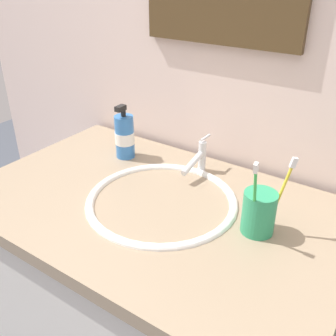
# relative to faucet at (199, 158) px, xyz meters

# --- Properties ---
(tiled_wall_back) EXTENTS (2.22, 0.04, 2.40)m
(tiled_wall_back) POSITION_rel_faucet_xyz_m (-0.02, 0.15, 0.23)
(tiled_wall_back) COLOR beige
(tiled_wall_back) RESTS_ON ground
(vanity_counter) EXTENTS (1.02, 0.64, 0.92)m
(vanity_counter) POSITION_rel_faucet_xyz_m (-0.02, -0.21, -0.51)
(vanity_counter) COLOR silver
(vanity_counter) RESTS_ON ground
(sink_basin) EXTENTS (0.41, 0.41, 0.11)m
(sink_basin) POSITION_rel_faucet_xyz_m (-0.00, -0.19, -0.09)
(sink_basin) COLOR white
(sink_basin) RESTS_ON vanity_counter
(faucet) EXTENTS (0.02, 0.15, 0.11)m
(faucet) POSITION_rel_faucet_xyz_m (0.00, 0.00, 0.00)
(faucet) COLOR silver
(faucet) RESTS_ON sink_basin
(toothbrush_cup) EXTENTS (0.08, 0.08, 0.11)m
(toothbrush_cup) POSITION_rel_faucet_xyz_m (0.26, -0.17, 0.00)
(toothbrush_cup) COLOR #2D9966
(toothbrush_cup) RESTS_ON vanity_counter
(toothbrush_green) EXTENTS (0.01, 0.06, 0.21)m
(toothbrush_green) POSITION_rel_faucet_xyz_m (0.26, -0.21, 0.07)
(toothbrush_green) COLOR green
(toothbrush_green) RESTS_ON toothbrush_cup
(toothbrush_yellow) EXTENTS (0.05, 0.04, 0.19)m
(toothbrush_yellow) POSITION_rel_faucet_xyz_m (0.30, -0.15, 0.06)
(toothbrush_yellow) COLOR yellow
(toothbrush_yellow) RESTS_ON toothbrush_cup
(soap_dispenser) EXTENTS (0.06, 0.06, 0.18)m
(soap_dispenser) POSITION_rel_faucet_xyz_m (-0.26, -0.04, 0.02)
(soap_dispenser) COLOR #3372BF
(soap_dispenser) RESTS_ON vanity_counter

